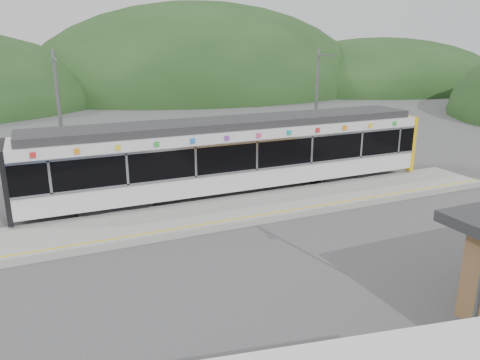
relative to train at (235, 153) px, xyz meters
name	(u,v)px	position (x,y,z in m)	size (l,w,h in m)	color
ground	(280,240)	(-0.70, -6.00, -2.06)	(120.00, 120.00, 0.00)	#4C4C4F
hills	(334,184)	(5.49, -0.71, -2.06)	(146.00, 149.00, 26.00)	#1E3D19
platform	(244,209)	(-0.70, -2.70, -1.91)	(26.00, 3.20, 0.30)	#9E9E99
yellow_line	(257,216)	(-0.70, -4.00, -1.76)	(26.00, 0.10, 0.01)	yellow
train	(235,153)	(0.00, 0.00, 0.00)	(20.44, 3.01, 3.74)	black
catenary_mast_west	(61,124)	(-7.70, 2.56, 1.58)	(0.18, 1.80, 7.00)	slate
catenary_mast_east	(316,107)	(6.30, 2.56, 1.58)	(0.18, 1.80, 7.00)	slate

